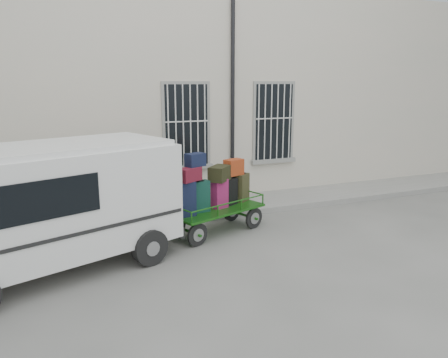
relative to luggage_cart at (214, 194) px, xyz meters
The scene contains 5 objects.
ground 1.18m from the luggage_cart, 42.59° to the right, with size 80.00×80.00×0.00m, color #62625D.
building 5.44m from the luggage_cart, 83.69° to the left, with size 24.00×5.15×6.00m.
sidewalk 1.97m from the luggage_cart, 71.97° to the left, with size 24.00×1.70×0.15m, color gray.
luggage_cart is the anchor object (origin of this frame).
van 3.64m from the luggage_cart, 166.55° to the right, with size 4.98×3.36×2.33m.
Camera 1 is at (-4.00, -8.45, 3.41)m, focal length 35.00 mm.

